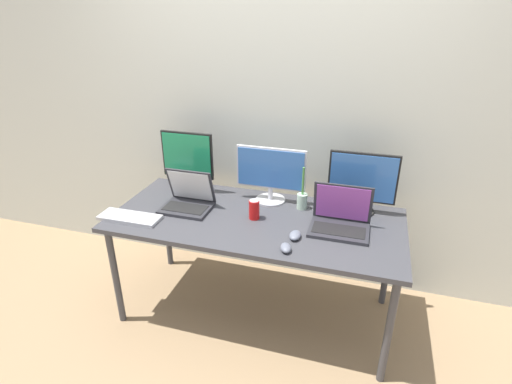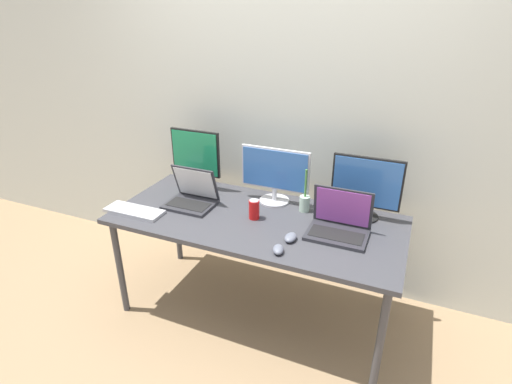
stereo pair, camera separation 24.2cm
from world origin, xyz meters
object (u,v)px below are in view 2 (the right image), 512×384
(monitor_right, at_px, (366,187))
(laptop_silver, at_px, (192,196))
(soda_can_near_keyboard, at_px, (254,209))
(work_desk, at_px, (256,226))
(mouse_by_laptop, at_px, (278,249))
(monitor_center, at_px, (275,174))
(monitor_left, at_px, (196,158))
(keyboard_main, at_px, (134,211))
(laptop_secondary, at_px, (339,224))
(mouse_by_keyboard, at_px, (291,237))
(bamboo_vase, at_px, (305,202))

(monitor_right, height_order, laptop_silver, monitor_right)
(monitor_right, height_order, soda_can_near_keyboard, monitor_right)
(work_desk, bearing_deg, mouse_by_laptop, -49.84)
(monitor_center, relative_size, laptop_silver, 1.49)
(monitor_left, xyz_separation_m, laptop_silver, (0.11, -0.26, -0.17))
(monitor_right, relative_size, mouse_by_laptop, 4.59)
(soda_can_near_keyboard, bearing_deg, keyboard_main, -162.89)
(laptop_secondary, bearing_deg, monitor_left, 167.12)
(mouse_by_keyboard, bearing_deg, soda_can_near_keyboard, 152.43)
(monitor_center, distance_m, soda_can_near_keyboard, 0.31)
(keyboard_main, bearing_deg, mouse_by_keyboard, 3.36)
(laptop_silver, height_order, soda_can_near_keyboard, laptop_silver)
(laptop_silver, xyz_separation_m, laptop_secondary, (0.98, 0.01, 0.00))
(laptop_secondary, xyz_separation_m, mouse_by_laptop, (-0.25, -0.33, -0.04))
(keyboard_main, bearing_deg, monitor_center, 32.39)
(laptop_secondary, bearing_deg, laptop_silver, -179.65)
(mouse_by_keyboard, bearing_deg, work_desk, 150.56)
(bamboo_vase, bearing_deg, monitor_right, 9.59)
(laptop_secondary, distance_m, keyboard_main, 1.29)
(laptop_silver, xyz_separation_m, mouse_by_keyboard, (0.75, -0.18, -0.04))
(keyboard_main, relative_size, bamboo_vase, 1.36)
(laptop_silver, bearing_deg, laptop_secondary, 0.35)
(keyboard_main, bearing_deg, bamboo_vase, 23.65)
(mouse_by_keyboard, height_order, mouse_by_laptop, same)
(monitor_center, height_order, laptop_secondary, monitor_center)
(monitor_right, relative_size, laptop_secondary, 1.23)
(work_desk, bearing_deg, keyboard_main, -162.63)
(monitor_left, distance_m, soda_can_near_keyboard, 0.65)
(mouse_by_keyboard, bearing_deg, monitor_right, 54.11)
(work_desk, xyz_separation_m, soda_can_near_keyboard, (-0.01, -0.01, 0.12))
(mouse_by_laptop, bearing_deg, monitor_right, 40.59)
(monitor_center, height_order, soda_can_near_keyboard, monitor_center)
(laptop_silver, relative_size, bamboo_vase, 1.10)
(work_desk, distance_m, bamboo_vase, 0.35)
(laptop_secondary, height_order, soda_can_near_keyboard, laptop_secondary)
(monitor_left, bearing_deg, monitor_right, 0.26)
(laptop_silver, bearing_deg, monitor_right, 13.63)
(mouse_by_laptop, bearing_deg, keyboard_main, 157.44)
(monitor_center, height_order, bamboo_vase, monitor_center)
(monitor_center, height_order, keyboard_main, monitor_center)
(monitor_right, bearing_deg, monitor_center, -179.07)
(laptop_secondary, height_order, bamboo_vase, bamboo_vase)
(keyboard_main, relative_size, mouse_by_laptop, 4.22)
(monitor_center, relative_size, soda_can_near_keyboard, 3.72)
(work_desk, xyz_separation_m, monitor_center, (0.02, 0.27, 0.26))
(monitor_left, xyz_separation_m, monitor_center, (0.60, -0.00, -0.02))
(laptop_silver, relative_size, soda_can_near_keyboard, 2.50)
(bamboo_vase, bearing_deg, mouse_by_laptop, -88.79)
(laptop_secondary, bearing_deg, mouse_by_laptop, -127.78)
(work_desk, relative_size, monitor_center, 3.86)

